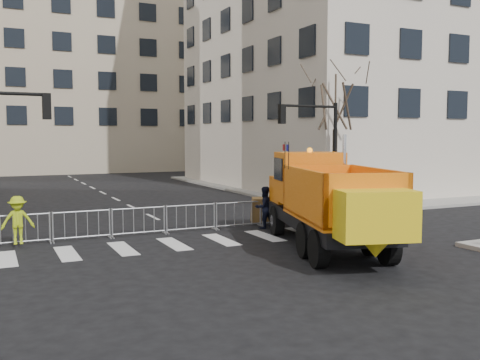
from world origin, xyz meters
name	(u,v)px	position (x,y,z in m)	size (l,w,h in m)	color
ground	(279,278)	(0.00, 0.00, 0.00)	(120.00, 120.00, 0.00)	black
sidewalk_back	(177,227)	(0.00, 8.50, 0.07)	(64.00, 5.00, 0.15)	gray
building_far	(52,63)	(0.00, 52.00, 12.00)	(30.00, 18.00, 24.00)	#BBA78F
traffic_light_right	(335,158)	(8.50, 9.50, 2.70)	(0.18, 0.18, 5.40)	black
crowd_barriers	(165,219)	(-0.75, 7.60, 0.55)	(12.60, 0.60, 1.10)	#9EA0A5
street_tree	(335,137)	(9.20, 10.50, 3.75)	(3.00, 3.00, 7.50)	#382B21
plow_truck	(328,199)	(3.25, 2.46, 1.70)	(5.27, 10.22, 3.84)	black
cop_a	(320,204)	(5.99, 7.00, 0.84)	(0.61, 0.40, 1.67)	black
cop_b	(264,208)	(3.27, 7.00, 0.86)	(0.84, 0.65, 1.72)	black
cop_c	(274,205)	(3.74, 7.00, 0.94)	(1.10, 0.46, 1.88)	black
worker	(18,220)	(-6.07, 7.03, 0.96)	(1.05, 0.60, 1.62)	#A4BD16
newspaper_box	(297,202)	(6.10, 9.11, 0.70)	(0.45, 0.40, 1.10)	#A40C10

